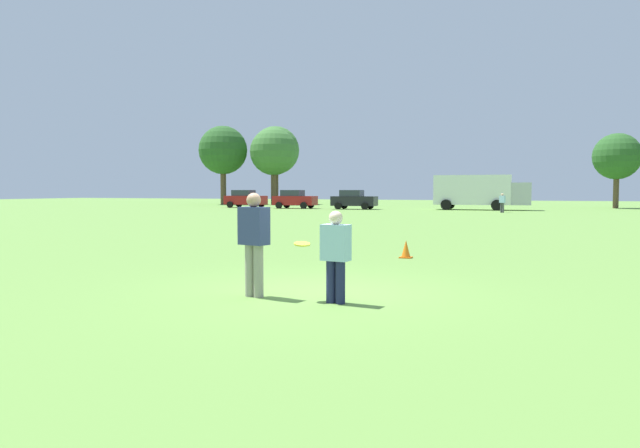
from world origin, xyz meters
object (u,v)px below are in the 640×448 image
Objects in this scene: player_thrower at (254,238)px; parked_car_center at (354,200)px; parked_car_mid_left at (294,199)px; parked_car_near_left at (245,199)px; bystander_far_jogger at (502,202)px; box_truck at (480,191)px; frisbee at (302,244)px; player_defender at (336,252)px; traffic_cone at (406,249)px.

parked_car_center reaches higher than player_thrower.
parked_car_mid_left is 6.25m from parked_car_center.
bystander_far_jogger is (25.75, -4.43, -0.04)m from parked_car_near_left.
box_truck is (23.33, 1.68, 0.83)m from parked_car_near_left.
bystander_far_jogger reaches higher than frisbee.
frisbee is at bearing -90.66° from bystander_far_jogger.
frisbee is (0.88, 0.01, -0.07)m from player_thrower.
box_truck reaches higher than parked_car_center.
player_defender is 0.35× the size of parked_car_near_left.
parked_car_center is 0.50× the size of box_truck.
player_thrower is 47.85m from parked_car_mid_left.
frisbee is 40.13m from bystander_far_jogger.
traffic_cone is 0.06× the size of box_truck.
traffic_cone is 0.31× the size of bystander_far_jogger.
parked_car_near_left is at bearing 120.13° from player_defender.
frisbee is 0.06× the size of parked_car_near_left.
parked_car_mid_left is at bearing 113.88° from frisbee.
parked_car_mid_left is (-19.51, 44.06, -0.01)m from frisbee.
player_thrower is at bearing -99.89° from traffic_cone.
parked_car_near_left is 1.00× the size of parked_car_mid_left.
parked_car_near_left reaches higher than bystander_far_jogger.
parked_car_center is (-13.26, 43.81, -0.01)m from frisbee.
frisbee is at bearing 175.26° from player_defender.
box_truck reaches higher than parked_car_near_left.
box_truck is at bearing 93.18° from traffic_cone.
parked_car_mid_left is 1.00× the size of parked_car_center.
parked_car_center reaches higher than traffic_cone.
box_truck is (-2.56, 46.29, 0.92)m from player_defender.
traffic_cone is at bearing -86.82° from box_truck.
parked_car_near_left is at bearing 123.89° from traffic_cone.
parked_car_near_left reaches higher than traffic_cone.
player_defender is 0.17× the size of box_truck.
parked_car_center reaches higher than player_defender.
frisbee is 51.23m from parked_car_near_left.
traffic_cone is (-0.35, 6.58, -0.60)m from player_defender.
parked_car_center is at bearing 164.97° from bystander_far_jogger.
bystander_far_jogger is at bearing -68.46° from box_truck.
bystander_far_jogger is at bearing 89.34° from frisbee.
frisbee reaches higher than traffic_cone.
parked_car_mid_left is 17.71m from box_truck.
player_thrower is 40.16m from bystander_far_jogger.
parked_car_center is 11.60m from box_truck.
player_defender is 40.18m from bystander_far_jogger.
parked_car_center is at bearing 105.77° from player_thrower.
player_thrower reaches higher than player_defender.
parked_car_near_left is at bearing 176.45° from parked_car_center.
parked_car_center reaches higher than bystander_far_jogger.
traffic_cone is 42.42m from parked_car_mid_left.
parked_car_mid_left is at bearing 112.91° from player_thrower.
parked_car_mid_left reaches higher than frisbee.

